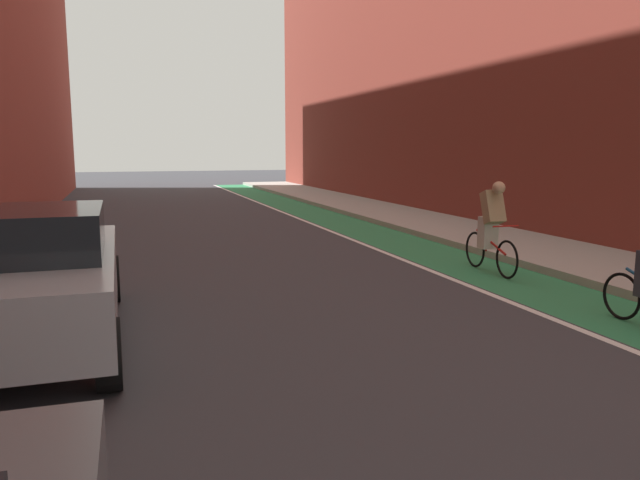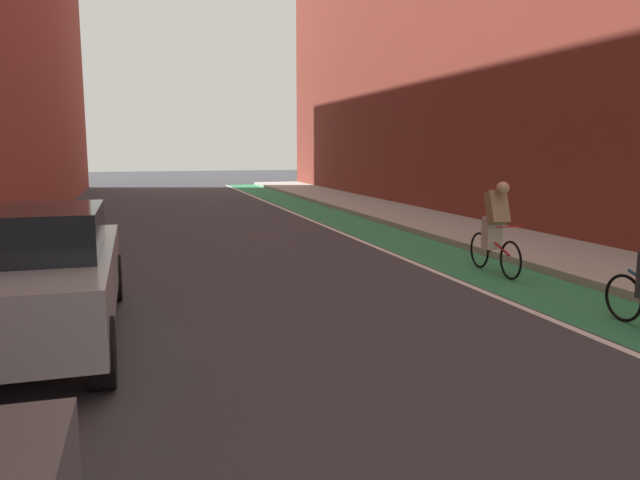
% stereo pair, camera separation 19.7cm
% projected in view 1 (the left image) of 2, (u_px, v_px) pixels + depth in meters
% --- Properties ---
extents(ground_plane, '(91.45, 91.45, 0.00)m').
position_uv_depth(ground_plane, '(239.00, 247.00, 13.31)').
color(ground_plane, '#38383D').
extents(bike_lane_paint, '(1.60, 41.57, 0.00)m').
position_uv_depth(bike_lane_paint, '(361.00, 229.00, 16.32)').
color(bike_lane_paint, '#2D8451').
rests_on(bike_lane_paint, ground).
extents(lane_divider_stripe, '(0.12, 41.57, 0.00)m').
position_uv_depth(lane_divider_stripe, '(329.00, 230.00, 16.04)').
color(lane_divider_stripe, white).
rests_on(lane_divider_stripe, ground).
extents(sidewalk_right, '(2.65, 41.57, 0.14)m').
position_uv_depth(sidewalk_right, '(431.00, 223.00, 16.96)').
color(sidewalk_right, '#A8A59E').
rests_on(sidewalk_right, ground).
extents(building_facade_right, '(2.40, 37.57, 13.24)m').
position_uv_depth(building_facade_right, '(479.00, 1.00, 18.63)').
color(building_facade_right, brown).
rests_on(building_facade_right, ground).
extents(parked_sedan_silver, '(1.94, 4.45, 1.53)m').
position_uv_depth(parked_sedan_silver, '(26.00, 275.00, 6.62)').
color(parked_sedan_silver, '#9EA0A8').
rests_on(parked_sedan_silver, ground).
extents(cyclist_trailing, '(0.48, 1.70, 1.61)m').
position_uv_depth(cyclist_trailing, '(491.00, 227.00, 10.52)').
color(cyclist_trailing, black).
rests_on(cyclist_trailing, ground).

